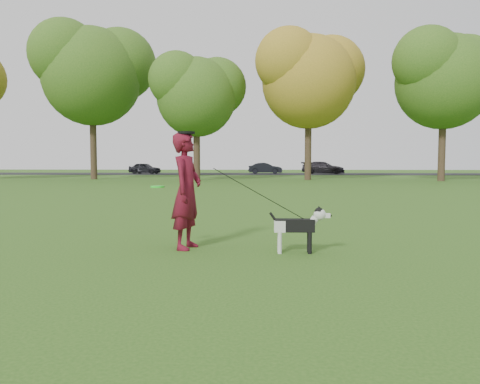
{
  "coord_description": "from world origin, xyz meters",
  "views": [
    {
      "loc": [
        0.43,
        -7.76,
        1.49
      ],
      "look_at": [
        0.12,
        0.0,
        0.95
      ],
      "focal_mm": 35.0,
      "sensor_mm": 36.0,
      "label": 1
    }
  ],
  "objects_px": {
    "man": "(187,191)",
    "dog": "(299,224)",
    "car_mid": "(265,168)",
    "car_left": "(145,168)",
    "car_right": "(323,168)"
  },
  "relations": [
    {
      "from": "car_right",
      "to": "man",
      "type": "bearing_deg",
      "value": -176.67
    },
    {
      "from": "car_left",
      "to": "car_mid",
      "type": "distance_m",
      "value": 12.43
    },
    {
      "from": "dog",
      "to": "car_mid",
      "type": "height_order",
      "value": "car_mid"
    },
    {
      "from": "man",
      "to": "car_left",
      "type": "bearing_deg",
      "value": 27.83
    },
    {
      "from": "man",
      "to": "car_mid",
      "type": "height_order",
      "value": "man"
    },
    {
      "from": "dog",
      "to": "car_mid",
      "type": "xyz_separation_m",
      "value": [
        0.02,
        40.34,
        0.12
      ]
    },
    {
      "from": "car_right",
      "to": "car_mid",
      "type": "bearing_deg",
      "value": 104.23
    },
    {
      "from": "car_mid",
      "to": "car_right",
      "type": "relative_size",
      "value": 0.8
    },
    {
      "from": "car_left",
      "to": "car_right",
      "type": "relative_size",
      "value": 0.76
    },
    {
      "from": "man",
      "to": "dog",
      "type": "bearing_deg",
      "value": -86.03
    },
    {
      "from": "man",
      "to": "dog",
      "type": "relative_size",
      "value": 1.95
    },
    {
      "from": "dog",
      "to": "car_right",
      "type": "xyz_separation_m",
      "value": [
        5.87,
        40.34,
        0.19
      ]
    },
    {
      "from": "car_left",
      "to": "car_mid",
      "type": "height_order",
      "value": "car_mid"
    },
    {
      "from": "car_mid",
      "to": "dog",
      "type": "bearing_deg",
      "value": -178.22
    },
    {
      "from": "dog",
      "to": "car_left",
      "type": "bearing_deg",
      "value": 107.1
    }
  ]
}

